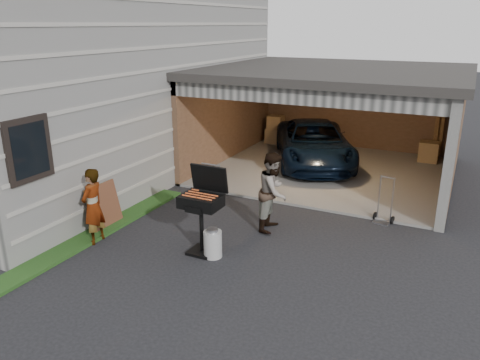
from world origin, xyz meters
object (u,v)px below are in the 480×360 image
(hand_truck, at_px, (383,214))
(propane_tank, at_px, (213,244))
(minivan, at_px, (314,145))
(man, at_px, (273,192))
(woman, at_px, (93,206))
(bbq_grill, at_px, (202,204))
(plywood_panel, at_px, (104,206))

(hand_truck, bearing_deg, propane_tank, -118.85)
(minivan, relative_size, man, 2.71)
(minivan, bearing_deg, woman, -132.01)
(bbq_grill, relative_size, hand_truck, 1.58)
(minivan, xyz_separation_m, propane_tank, (0.15, -6.36, -0.36))
(plywood_panel, height_order, hand_truck, hand_truck)
(plywood_panel, xyz_separation_m, hand_truck, (5.12, 2.77, -0.26))
(man, distance_m, bbq_grill, 1.71)
(minivan, bearing_deg, hand_truck, -76.78)
(propane_tank, bearing_deg, minivan, 91.38)
(man, xyz_separation_m, propane_tank, (-0.50, -1.61, -0.56))
(minivan, height_order, woman, woman)
(bbq_grill, bearing_deg, minivan, 89.10)
(propane_tank, height_order, hand_truck, hand_truck)
(man, height_order, hand_truck, man)
(minivan, relative_size, bbq_grill, 2.74)
(bbq_grill, xyz_separation_m, hand_truck, (2.74, 2.85, -0.76))
(woman, distance_m, plywood_panel, 0.75)
(woman, bearing_deg, plywood_panel, -160.03)
(man, bearing_deg, bbq_grill, 149.59)
(bbq_grill, bearing_deg, man, 63.65)
(minivan, xyz_separation_m, hand_truck, (2.64, -3.43, -0.41))
(man, bearing_deg, hand_truck, -60.39)
(woman, height_order, propane_tank, woman)
(bbq_grill, bearing_deg, propane_tank, -18.47)
(bbq_grill, distance_m, hand_truck, 4.02)
(propane_tank, bearing_deg, bbq_grill, 161.53)
(propane_tank, bearing_deg, woman, -168.69)
(minivan, height_order, bbq_grill, bbq_grill)
(hand_truck, bearing_deg, plywood_panel, -140.14)
(woman, height_order, hand_truck, woman)
(bbq_grill, distance_m, plywood_panel, 2.44)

